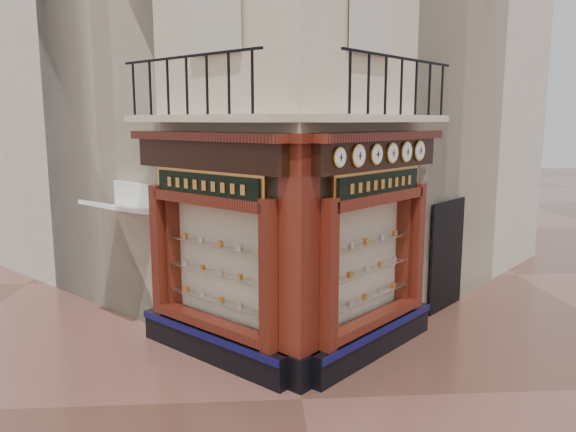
{
  "coord_description": "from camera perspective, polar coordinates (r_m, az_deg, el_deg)",
  "views": [
    {
      "loc": [
        -0.75,
        -7.87,
        4.17
      ],
      "look_at": [
        -0.07,
        2.0,
        2.48
      ],
      "focal_mm": 35.0,
      "sensor_mm": 36.0,
      "label": 1
    }
  ],
  "objects": [
    {
      "name": "signboard_left",
      "position": [
        9.47,
        -8.24,
        3.12
      ],
      "size": [
        1.93,
        1.93,
        0.52
      ],
      "rotation": [
        0.0,
        0.0,
        2.36
      ],
      "color": "#D88E3F",
      "rests_on": "ground"
    },
    {
      "name": "ground",
      "position": [
        8.94,
        1.39,
        -18.1
      ],
      "size": [
        80.0,
        80.0,
        0.0
      ],
      "primitive_type": "plane",
      "color": "#543227",
      "rests_on": "ground"
    },
    {
      "name": "shopfront_right",
      "position": [
        9.93,
        8.71,
        -3.17
      ],
      "size": [
        2.86,
        2.86,
        3.98
      ],
      "rotation": [
        0.0,
        0.0,
        0.79
      ],
      "color": "black",
      "rests_on": "ground"
    },
    {
      "name": "neighbour_left",
      "position": [
        16.65,
        -10.19,
        14.12
      ],
      "size": [
        11.31,
        11.31,
        11.0
      ],
      "primitive_type": "cube",
      "rotation": [
        0.0,
        0.0,
        0.79
      ],
      "color": "beige",
      "rests_on": "ground"
    },
    {
      "name": "corner_pilaster",
      "position": [
        8.69,
        1.13,
        -5.11
      ],
      "size": [
        0.85,
        0.85,
        3.98
      ],
      "rotation": [
        0.0,
        0.0,
        0.79
      ],
      "color": "black",
      "rests_on": "ground"
    },
    {
      "name": "balcony",
      "position": [
        9.39,
        0.64,
        9.99
      ],
      "size": [
        5.94,
        2.97,
        1.03
      ],
      "color": "beige",
      "rests_on": "ground"
    },
    {
      "name": "clock_d",
      "position": [
        9.77,
        10.52,
        6.31
      ],
      "size": [
        0.28,
        0.28,
        0.35
      ],
      "rotation": [
        0.0,
        0.0,
        0.79
      ],
      "color": "gold",
      "rests_on": "ground"
    },
    {
      "name": "clock_b",
      "position": [
        8.91,
        7.15,
        6.09
      ],
      "size": [
        0.29,
        0.29,
        0.37
      ],
      "rotation": [
        0.0,
        0.0,
        0.79
      ],
      "color": "gold",
      "rests_on": "ground"
    },
    {
      "name": "clock_e",
      "position": [
        10.19,
        11.92,
        6.4
      ],
      "size": [
        0.29,
        0.29,
        0.37
      ],
      "rotation": [
        0.0,
        0.0,
        0.79
      ],
      "color": "gold",
      "rests_on": "ground"
    },
    {
      "name": "neighbour_right",
      "position": [
        16.87,
        7.31,
        14.14
      ],
      "size": [
        11.31,
        11.31,
        11.0
      ],
      "primitive_type": "cube",
      "rotation": [
        0.0,
        0.0,
        0.79
      ],
      "color": "beige",
      "rests_on": "ground"
    },
    {
      "name": "signboard_right",
      "position": [
        9.7,
        9.26,
        3.24
      ],
      "size": [
        1.91,
        1.91,
        0.51
      ],
      "rotation": [
        0.0,
        0.0,
        0.79
      ],
      "color": "#D88E3F",
      "rests_on": "ground"
    },
    {
      "name": "main_building",
      "position": [
        14.17,
        -0.92,
        17.11
      ],
      "size": [
        11.31,
        11.31,
        12.0
      ],
      "primitive_type": "cube",
      "rotation": [
        0.0,
        0.0,
        0.79
      ],
      "color": "beige",
      "rests_on": "ground"
    },
    {
      "name": "clock_f",
      "position": [
        10.61,
        13.18,
        6.47
      ],
      "size": [
        0.3,
        0.3,
        0.37
      ],
      "rotation": [
        0.0,
        0.0,
        0.79
      ],
      "color": "gold",
      "rests_on": "ground"
    },
    {
      "name": "awning",
      "position": [
        12.09,
        -16.54,
        -10.9
      ],
      "size": [
        1.54,
        1.54,
        0.27
      ],
      "primitive_type": null,
      "rotation": [
        0.24,
        0.0,
        2.36
      ],
      "color": "white",
      "rests_on": "ground"
    },
    {
      "name": "shopfront_left",
      "position": [
        9.71,
        -7.74,
        -3.43
      ],
      "size": [
        2.86,
        2.86,
        3.98
      ],
      "rotation": [
        0.0,
        0.0,
        2.36
      ],
      "color": "black",
      "rests_on": "ground"
    },
    {
      "name": "clock_c",
      "position": [
        9.35,
        8.96,
        6.21
      ],
      "size": [
        0.28,
        0.28,
        0.34
      ],
      "rotation": [
        0.0,
        0.0,
        0.79
      ],
      "color": "gold",
      "rests_on": "ground"
    },
    {
      "name": "clock_a",
      "position": [
        8.5,
        5.23,
        5.95
      ],
      "size": [
        0.26,
        0.26,
        0.31
      ],
      "rotation": [
        0.0,
        0.0,
        0.79
      ],
      "color": "gold",
      "rests_on": "ground"
    }
  ]
}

